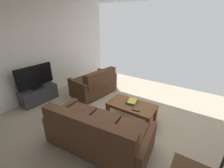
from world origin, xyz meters
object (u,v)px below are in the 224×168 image
at_px(tv_remote, 136,110).
at_px(book_stack, 132,102).
at_px(tv_stand, 39,95).
at_px(coffee_table, 132,107).
at_px(flat_tv, 35,77).
at_px(sofa_main, 97,132).
at_px(loveseat_near, 95,84).

bearing_deg(tv_remote, book_stack, -50.14).
distance_m(tv_stand, tv_remote, 2.81).
xyz_separation_m(coffee_table, flat_tv, (2.58, 0.65, 0.40)).
bearing_deg(sofa_main, loveseat_near, -49.84).
relative_size(flat_tv, tv_remote, 6.01).
distance_m(loveseat_near, book_stack, 1.57).
bearing_deg(tv_remote, coffee_table, -45.50).
height_order(sofa_main, coffee_table, sofa_main).
height_order(sofa_main, tv_stand, sofa_main).
xyz_separation_m(loveseat_near, flat_tv, (1.06, 1.20, 0.39)).
xyz_separation_m(loveseat_near, coffee_table, (-1.52, 0.56, -0.01)).
distance_m(coffee_table, tv_remote, 0.28).
xyz_separation_m(loveseat_near, tv_remote, (-1.71, 0.74, 0.07)).
bearing_deg(tv_remote, loveseat_near, -23.59).
height_order(coffee_table, flat_tv, flat_tv).
height_order(flat_tv, tv_remote, flat_tv).
height_order(loveseat_near, tv_remote, loveseat_near).
relative_size(tv_stand, book_stack, 3.40).
xyz_separation_m(book_stack, tv_remote, (-0.21, 0.25, -0.02)).
bearing_deg(tv_remote, flat_tv, 9.38).
relative_size(sofa_main, coffee_table, 1.80).
distance_m(flat_tv, tv_remote, 2.82).
distance_m(loveseat_near, tv_stand, 1.61).
bearing_deg(flat_tv, book_stack, -164.44).
bearing_deg(tv_remote, tv_stand, 9.42).
bearing_deg(loveseat_near, coffee_table, 159.93).
bearing_deg(coffee_table, book_stack, -68.07).
bearing_deg(sofa_main, flat_tv, -10.24).
bearing_deg(coffee_table, tv_remote, 134.50).
relative_size(coffee_table, tv_remote, 6.43).
height_order(flat_tv, book_stack, flat_tv).
xyz_separation_m(coffee_table, book_stack, (0.03, -0.06, 0.10)).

